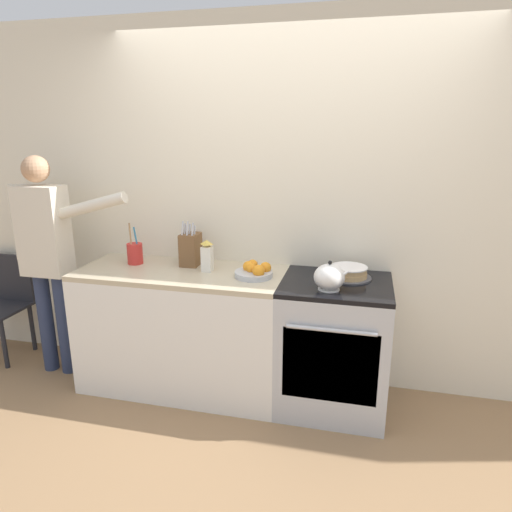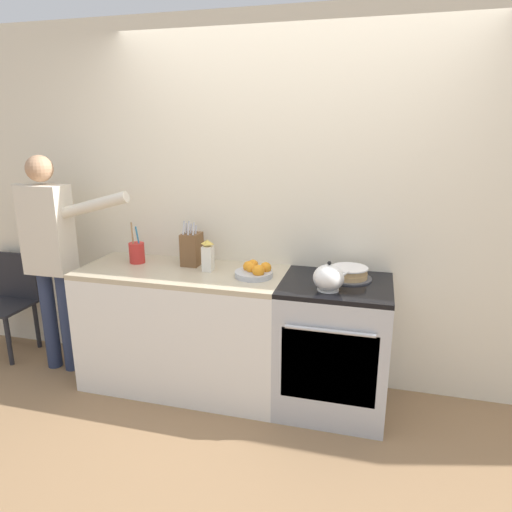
{
  "view_description": "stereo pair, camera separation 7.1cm",
  "coord_description": "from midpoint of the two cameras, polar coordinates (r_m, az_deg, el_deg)",
  "views": [
    {
      "loc": [
        0.51,
        -2.51,
        1.85
      ],
      "look_at": [
        -0.16,
        0.28,
        1.04
      ],
      "focal_mm": 32.0,
      "sensor_mm": 36.0,
      "label": 1
    },
    {
      "loc": [
        0.58,
        -2.5,
        1.85
      ],
      "look_at": [
        -0.16,
        0.28,
        1.04
      ],
      "focal_mm": 32.0,
      "sensor_mm": 36.0,
      "label": 2
    }
  ],
  "objects": [
    {
      "name": "stove_range",
      "position": [
        3.15,
        8.98,
        -10.94
      ],
      "size": [
        0.71,
        0.66,
        0.89
      ],
      "color": "#B7BABF",
      "rests_on": "ground_plane"
    },
    {
      "name": "ground_plane",
      "position": [
        3.16,
        1.13,
        -20.08
      ],
      "size": [
        16.0,
        16.0,
        0.0
      ],
      "primitive_type": "plane",
      "color": "#93704C"
    },
    {
      "name": "milk_carton",
      "position": [
        3.16,
        -6.78,
        -0.06
      ],
      "size": [
        0.07,
        0.07,
        0.22
      ],
      "color": "white",
      "rests_on": "counter_cabinet"
    },
    {
      "name": "dining_chair",
      "position": [
        4.35,
        -29.27,
        -4.71
      ],
      "size": [
        0.4,
        0.4,
        0.83
      ],
      "rotation": [
        0.0,
        0.0,
        -0.05
      ],
      "color": "#232328",
      "rests_on": "ground_plane"
    },
    {
      "name": "tea_kettle",
      "position": [
        2.82,
        8.47,
        -2.64
      ],
      "size": [
        0.23,
        0.19,
        0.19
      ],
      "color": "white",
      "rests_on": "stove_range"
    },
    {
      "name": "fruit_bowl",
      "position": [
        3.05,
        -0.85,
        -1.9
      ],
      "size": [
        0.26,
        0.26,
        0.1
      ],
      "color": "#B7BABF",
      "rests_on": "counter_cabinet"
    },
    {
      "name": "person_baker",
      "position": [
        3.7,
        -25.2,
        0.91
      ],
      "size": [
        0.94,
        0.2,
        1.67
      ],
      "rotation": [
        0.0,
        0.0,
        -0.24
      ],
      "color": "#283351",
      "rests_on": "ground_plane"
    },
    {
      "name": "knife_block",
      "position": [
        3.32,
        -8.79,
        0.86
      ],
      "size": [
        0.12,
        0.16,
        0.33
      ],
      "color": "brown",
      "rests_on": "counter_cabinet"
    },
    {
      "name": "wall_back",
      "position": [
        3.24,
        3.73,
        5.96
      ],
      "size": [
        8.0,
        0.04,
        2.6
      ],
      "color": "silver",
      "rests_on": "ground_plane"
    },
    {
      "name": "utensil_crock",
      "position": [
        3.45,
        -15.47,
        0.34
      ],
      "size": [
        0.11,
        0.11,
        0.3
      ],
      "color": "red",
      "rests_on": "counter_cabinet"
    },
    {
      "name": "counter_cabinet",
      "position": [
        3.39,
        -9.68,
        -8.98
      ],
      "size": [
        1.45,
        0.63,
        0.89
      ],
      "color": "white",
      "rests_on": "ground_plane"
    },
    {
      "name": "layer_cake",
      "position": [
        3.07,
        10.88,
        -2.06
      ],
      "size": [
        0.3,
        0.3,
        0.08
      ],
      "color": "#4C4C51",
      "rests_on": "stove_range"
    }
  ]
}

